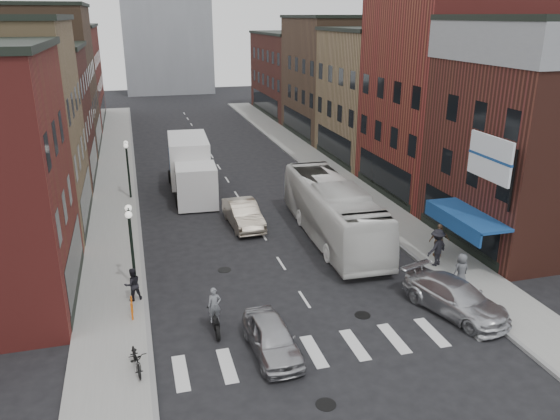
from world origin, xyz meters
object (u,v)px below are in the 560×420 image
object	(u,v)px
sedan_left_far	(243,214)
ped_right_a	(437,247)
bike_rack	(132,308)
curb_car	(455,298)
ped_right_c	(461,270)
billboard_sign	(491,159)
ped_right_b	(439,240)
motorcycle_rider	(215,312)
transit_bus	(333,211)
streetlamp_far	(127,159)
parked_bicycle	(137,359)
sedan_left_near	(272,338)
streetlamp_near	(131,233)
box_truck	(191,168)
ped_left_solo	(133,284)

from	to	relation	value
sedan_left_far	ped_right_a	xyz separation A→B (m)	(8.32, -8.37, 0.34)
bike_rack	ped_right_a	world-z (taller)	ped_right_a
curb_car	ped_right_c	world-z (taller)	ped_right_c
billboard_sign	ped_right_b	world-z (taller)	billboard_sign
sedan_left_far	ped_right_a	size ratio (longest dim) A/B	2.45
curb_car	motorcycle_rider	bearing A→B (deg)	155.64
transit_bus	ped_right_a	world-z (taller)	transit_bus
streetlamp_far	ped_right_b	distance (m)	21.49
billboard_sign	bike_rack	size ratio (longest dim) A/B	4.62
bike_rack	parked_bicycle	xyz separation A→B (m)	(0.10, -3.88, 0.06)
transit_bus	ped_right_c	world-z (taller)	transit_bus
transit_bus	sedan_left_near	size ratio (longest dim) A/B	2.99
transit_bus	sedan_left_far	size ratio (longest dim) A/B	2.51
sedan_left_far	streetlamp_near	bearing A→B (deg)	-136.93
ped_right_a	ped_right_c	xyz separation A→B (m)	(-0.12, -2.38, -0.15)
bike_rack	curb_car	distance (m)	13.90
ped_right_a	curb_car	bearing A→B (deg)	47.63
streetlamp_far	box_truck	xyz separation A→B (m)	(4.33, 0.13, -0.98)
transit_bus	bike_rack	bearing A→B (deg)	-148.91
billboard_sign	parked_bicycle	size ratio (longest dim) A/B	2.10
bike_rack	ped_right_b	size ratio (longest dim) A/B	0.44
streetlamp_near	bike_rack	distance (m)	3.59
transit_bus	ped_left_solo	bearing A→B (deg)	-154.70
parked_bicycle	streetlamp_far	bearing A→B (deg)	81.98
ped_right_b	box_truck	bearing A→B (deg)	-41.79
curb_car	ped_right_c	distance (m)	2.38
motorcycle_rider	sedan_left_far	distance (m)	11.91
bike_rack	sedan_left_far	world-z (taller)	sedan_left_far
billboard_sign	ped_right_b	xyz separation A→B (m)	(-0.39, 2.83, -5.07)
box_truck	streetlamp_near	bearing A→B (deg)	-103.69
curb_car	bike_rack	bearing A→B (deg)	149.52
streetlamp_far	sedan_left_near	size ratio (longest dim) A/B	1.02
box_truck	ped_right_b	xyz separation A→B (m)	(11.27, -14.79, -0.87)
box_truck	parked_bicycle	xyz separation A→B (m)	(-4.43, -20.71, -1.32)
parked_bicycle	motorcycle_rider	bearing A→B (deg)	24.54
transit_bus	sedan_left_far	world-z (taller)	transit_bus
sedan_left_far	ped_left_solo	world-z (taller)	ped_left_solo
motorcycle_rider	ped_left_solo	xyz separation A→B (m)	(-3.16, 3.36, -0.01)
streetlamp_near	ped_left_solo	world-z (taller)	streetlamp_near
motorcycle_rider	sedan_left_near	distance (m)	2.81
billboard_sign	curb_car	distance (m)	6.45
sedan_left_far	ped_right_c	world-z (taller)	ped_right_c
parked_bicycle	ped_right_b	distance (m)	16.78
box_truck	ped_right_c	xyz separation A→B (m)	(10.47, -18.09, -0.96)
curb_car	sedan_left_far	bearing A→B (deg)	100.64
box_truck	sedan_left_far	xyz separation A→B (m)	(2.27, -7.34, -1.15)
streetlamp_far	ped_right_c	distance (m)	23.36
billboard_sign	transit_bus	bearing A→B (deg)	123.96
ped_left_solo	ped_right_c	distance (m)	15.15
billboard_sign	streetlamp_near	distance (m)	16.68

